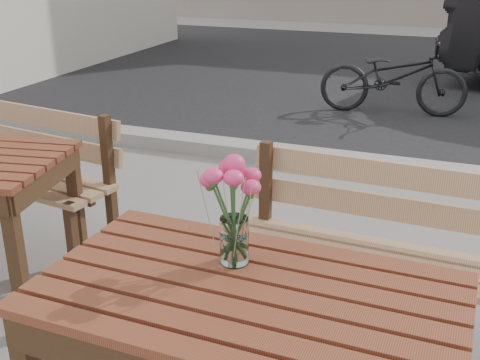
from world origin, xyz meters
name	(u,v)px	position (x,y,z in m)	size (l,w,h in m)	color
street	(432,110)	(0.00, 5.06, 0.03)	(30.00, 8.12, 0.12)	black
main_table	(247,325)	(-0.23, -0.17, 0.64)	(1.27, 0.76, 0.77)	#5D2418
main_bench	(397,235)	(0.10, 0.84, 0.53)	(1.42, 0.48, 0.87)	#98724E
main_vase	(234,197)	(-0.32, -0.03, 0.99)	(0.20, 0.20, 0.36)	white
second_bench	(17,157)	(-2.15, 1.10, 0.53)	(1.45, 0.62, 0.87)	#98724E
bicycle	(393,77)	(-0.42, 4.89, 0.40)	(0.53, 1.53, 0.80)	black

